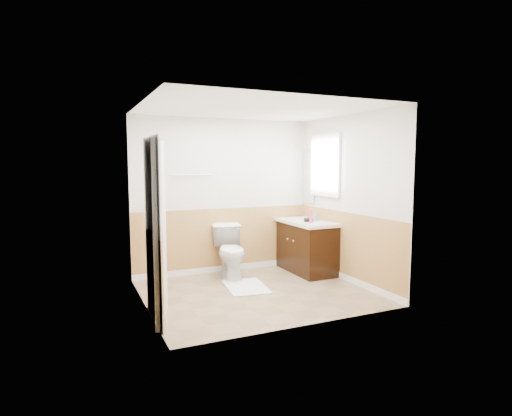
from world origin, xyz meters
name	(u,v)px	position (x,y,z in m)	size (l,w,h in m)	color
floor	(257,293)	(0.00, 0.00, 0.00)	(3.00, 3.00, 0.00)	#8C7051
ceiling	(257,109)	(0.00, 0.00, 2.50)	(3.00, 3.00, 0.00)	white
wall_back	(224,196)	(0.00, 1.30, 1.25)	(3.00, 3.00, 0.00)	silver
wall_front	(307,213)	(0.00, -1.30, 1.25)	(3.00, 3.00, 0.00)	silver
wall_left	(144,208)	(-1.50, 0.00, 1.25)	(3.00, 3.00, 0.00)	silver
wall_right	(348,199)	(1.50, 0.00, 1.25)	(3.00, 3.00, 0.00)	silver
wainscot_back	(225,241)	(0.00, 1.29, 0.50)	(3.00, 3.00, 0.00)	tan
wainscot_front	(305,281)	(0.00, -1.29, 0.50)	(3.00, 3.00, 0.00)	tan
wainscot_left	(146,268)	(-1.49, 0.00, 0.50)	(2.60, 2.60, 0.00)	tan
wainscot_right	(346,248)	(1.49, 0.00, 0.50)	(2.60, 2.60, 0.00)	tan
toilet	(231,252)	(-0.05, 0.89, 0.41)	(0.46, 0.80, 0.82)	white
bath_mat	(246,287)	(-0.05, 0.28, 0.01)	(0.55, 0.80, 0.02)	white
vanity_cabinet	(307,248)	(1.21, 0.70, 0.40)	(0.55, 1.10, 0.80)	black
vanity_knob_left	(294,241)	(0.91, 0.60, 0.55)	(0.03, 0.03, 0.03)	#B9BAC0
vanity_knob_right	(288,239)	(0.91, 0.80, 0.55)	(0.03, 0.03, 0.03)	silver
countertop	(306,222)	(1.20, 0.70, 0.83)	(0.60, 1.15, 0.05)	silver
sink_basin	(302,219)	(1.21, 0.85, 0.86)	(0.36, 0.36, 0.02)	white
faucet	(312,215)	(1.39, 0.85, 0.92)	(0.02, 0.02, 0.14)	silver
lotion_bottle	(311,216)	(1.11, 0.41, 0.96)	(0.05, 0.05, 0.22)	#E73B72
soap_dispenser	(316,216)	(1.33, 0.62, 0.94)	(0.08, 0.08, 0.18)	#8A939C
hair_dryer_body	(309,220)	(1.16, 0.57, 0.89)	(0.07, 0.07, 0.14)	black
hair_dryer_handle	(305,221)	(1.13, 0.62, 0.86)	(0.03, 0.03, 0.07)	black
mirror_panel	(308,177)	(1.48, 1.10, 1.55)	(0.02, 0.35, 0.90)	silver
window_frame	(325,165)	(1.47, 0.59, 1.75)	(0.04, 0.80, 1.00)	white
window_glass	(326,165)	(1.49, 0.59, 1.75)	(0.01, 0.70, 0.90)	white
door	(160,231)	(-1.40, -0.45, 1.02)	(0.05, 0.80, 2.04)	white
door_frame	(153,231)	(-1.48, -0.45, 1.03)	(0.02, 0.92, 2.10)	white
door_knob	(160,233)	(-1.34, -0.12, 0.95)	(0.06, 0.06, 0.06)	silver
towel_bar	(192,175)	(-0.55, 1.25, 1.60)	(0.02, 0.02, 0.62)	silver
tp_holder_bar	(220,230)	(-0.10, 1.23, 0.70)	(0.02, 0.02, 0.14)	silver
tp_roll	(220,230)	(-0.10, 1.23, 0.70)	(0.11, 0.11, 0.10)	white
tp_sheet	(220,237)	(-0.10, 1.23, 0.59)	(0.10, 0.01, 0.16)	white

